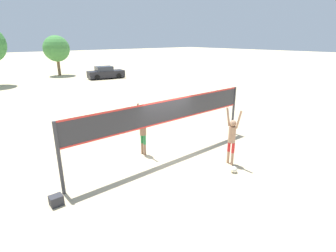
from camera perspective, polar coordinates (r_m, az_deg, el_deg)
The scene contains 8 objects.
ground_plane at distance 11.41m, azimuth -0.00°, elevation -6.52°, with size 200.00×200.00×0.00m, color #C6B28C.
volleyball_net at distance 10.76m, azimuth -0.00°, elevation 2.26°, with size 9.06×0.12×2.49m.
player_spiker at distance 10.57m, azimuth 13.76°, elevation -2.02°, with size 0.28×0.73×2.29m.
player_blocker at distance 11.19m, azimuth -5.48°, elevation -0.58°, with size 0.28×0.72×2.24m.
volleyball at distance 10.35m, azimuth 14.16°, elevation -9.17°, with size 0.24×0.24×0.24m.
gear_bag at distance 8.95m, azimuth -23.14°, elevation -14.66°, with size 0.38×0.32×0.32m.
parked_car_near at distance 34.33m, azimuth -13.42°, elevation 11.16°, with size 4.65×2.55×1.50m.
tree_right_cluster at distance 38.75m, azimuth -23.12°, elevation 15.21°, with size 3.35×3.35×5.18m.
Camera 1 is at (-6.65, -7.89, 4.85)m, focal length 28.00 mm.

